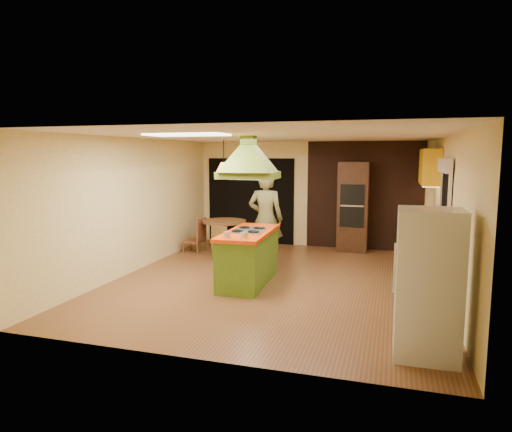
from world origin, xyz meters
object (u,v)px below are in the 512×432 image
(kitchen_island, at_px, (249,257))
(dining_table, at_px, (224,230))
(man, at_px, (266,219))
(refrigerator, at_px, (428,284))
(wall_oven, at_px, (353,207))
(canister_large, at_px, (420,218))

(kitchen_island, bearing_deg, dining_table, 118.16)
(man, bearing_deg, refrigerator, 124.22)
(refrigerator, height_order, wall_oven, wall_oven)
(man, height_order, canister_large, man)
(kitchen_island, distance_m, canister_large, 3.37)
(kitchen_island, height_order, wall_oven, wall_oven)
(refrigerator, distance_m, dining_table, 5.91)
(canister_large, bearing_deg, dining_table, 174.14)
(refrigerator, relative_size, wall_oven, 0.80)
(kitchen_island, relative_size, man, 0.98)
(refrigerator, relative_size, canister_large, 8.37)
(wall_oven, relative_size, canister_large, 10.47)
(wall_oven, xyz_separation_m, canister_large, (1.37, -1.47, 0.00))
(wall_oven, distance_m, dining_table, 2.97)
(man, distance_m, dining_table, 1.57)
(kitchen_island, distance_m, wall_oven, 3.56)
(man, distance_m, refrigerator, 4.43)
(canister_large, bearing_deg, kitchen_island, -148.61)
(man, height_order, wall_oven, wall_oven)
(kitchen_island, xyz_separation_m, man, (-0.05, 1.25, 0.48))
(kitchen_island, distance_m, refrigerator, 3.52)
(kitchen_island, bearing_deg, refrigerator, -41.05)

